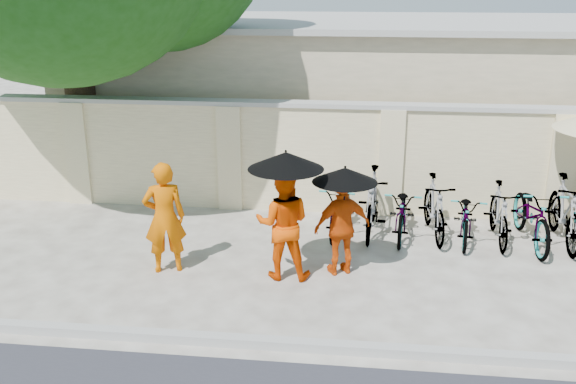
# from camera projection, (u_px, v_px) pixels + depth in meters

# --- Properties ---
(ground) EXTENTS (80.00, 80.00, 0.00)m
(ground) POSITION_uv_depth(u_px,v_px,m) (256.00, 282.00, 9.39)
(ground) COLOR beige
(kerb) EXTENTS (40.00, 0.16, 0.12)m
(kerb) POSITION_uv_depth(u_px,v_px,m) (234.00, 341.00, 7.77)
(kerb) COLOR #A0A09C
(kerb) RESTS_ON ground
(compound_wall) EXTENTS (20.00, 0.30, 2.00)m
(compound_wall) POSITION_uv_depth(u_px,v_px,m) (336.00, 160.00, 11.97)
(compound_wall) COLOR beige
(compound_wall) RESTS_ON ground
(building_behind) EXTENTS (14.00, 6.00, 3.20)m
(building_behind) POSITION_uv_depth(u_px,v_px,m) (386.00, 94.00, 15.24)
(building_behind) COLOR beige
(building_behind) RESTS_ON ground
(monk_left) EXTENTS (0.73, 0.60, 1.71)m
(monk_left) POSITION_uv_depth(u_px,v_px,m) (164.00, 218.00, 9.51)
(monk_left) COLOR #D75D00
(monk_left) RESTS_ON ground
(monk_center) EXTENTS (0.83, 0.65, 1.68)m
(monk_center) POSITION_uv_depth(u_px,v_px,m) (283.00, 223.00, 9.32)
(monk_center) COLOR #E94701
(monk_center) RESTS_ON ground
(parasol_center) EXTENTS (1.08, 1.08, 0.99)m
(parasol_center) POSITION_uv_depth(u_px,v_px,m) (286.00, 161.00, 8.92)
(parasol_center) COLOR black
(parasol_center) RESTS_ON ground
(monk_right) EXTENTS (0.94, 0.69, 1.48)m
(monk_right) POSITION_uv_depth(u_px,v_px,m) (342.00, 227.00, 9.46)
(monk_right) COLOR #CF4207
(monk_right) RESTS_ON ground
(parasol_right) EXTENTS (0.95, 0.95, 0.84)m
(parasol_right) POSITION_uv_depth(u_px,v_px,m) (345.00, 175.00, 9.12)
(parasol_right) COLOR black
(parasol_right) RESTS_ON ground
(bike_0) EXTENTS (0.83, 1.79, 0.90)m
(bike_0) POSITION_uv_depth(u_px,v_px,m) (341.00, 208.00, 11.09)
(bike_0) COLOR gray
(bike_0) RESTS_ON ground
(bike_1) EXTENTS (0.69, 1.93, 1.14)m
(bike_1) POSITION_uv_depth(u_px,v_px,m) (372.00, 202.00, 11.00)
(bike_1) COLOR gray
(bike_1) RESTS_ON ground
(bike_2) EXTENTS (0.76, 1.76, 0.90)m
(bike_2) POSITION_uv_depth(u_px,v_px,m) (403.00, 212.00, 10.92)
(bike_2) COLOR gray
(bike_2) RESTS_ON ground
(bike_3) EXTENTS (0.64, 1.76, 1.04)m
(bike_3) POSITION_uv_depth(u_px,v_px,m) (434.00, 208.00, 10.90)
(bike_3) COLOR gray
(bike_3) RESTS_ON ground
(bike_4) EXTENTS (0.78, 1.68, 0.85)m
(bike_4) POSITION_uv_depth(u_px,v_px,m) (467.00, 217.00, 10.75)
(bike_4) COLOR gray
(bike_4) RESTS_ON ground
(bike_5) EXTENTS (0.51, 1.65, 0.99)m
(bike_5) POSITION_uv_depth(u_px,v_px,m) (499.00, 214.00, 10.68)
(bike_5) COLOR gray
(bike_5) RESTS_ON ground
(bike_6) EXTENTS (0.78, 2.00, 1.04)m
(bike_6) POSITION_uv_depth(u_px,v_px,m) (533.00, 215.00, 10.59)
(bike_6) COLOR gray
(bike_6) RESTS_ON ground
(bike_7) EXTENTS (0.56, 1.89, 1.13)m
(bike_7) POSITION_uv_depth(u_px,v_px,m) (565.00, 212.00, 10.58)
(bike_7) COLOR gray
(bike_7) RESTS_ON ground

